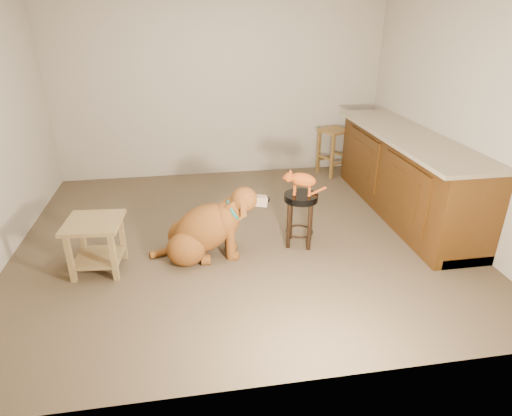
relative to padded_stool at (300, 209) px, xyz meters
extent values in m
cube|color=#4E3E2B|center=(-0.57, 0.25, -0.39)|extent=(4.50, 4.00, 0.01)
cube|color=#AB9F8A|center=(-0.57, 2.25, 0.91)|extent=(4.50, 0.04, 2.60)
cube|color=#AB9F8A|center=(-0.57, -1.75, 0.91)|extent=(4.50, 0.04, 2.60)
cube|color=#AB9F8A|center=(1.68, 0.25, 0.91)|extent=(0.04, 4.00, 2.60)
cube|color=#47280C|center=(1.38, 0.55, 0.06)|extent=(0.60, 2.50, 0.90)
cube|color=gray|center=(1.35, 0.55, 0.53)|extent=(0.70, 2.56, 0.04)
cube|color=black|center=(1.42, 0.55, -0.34)|extent=(0.52, 2.50, 0.10)
cube|color=#47280C|center=(1.07, 0.00, 0.11)|extent=(0.02, 0.90, 0.62)
cube|color=#47280C|center=(1.07, 1.10, 0.11)|extent=(0.02, 0.90, 0.62)
cube|color=#3A200A|center=(1.06, 0.00, 0.11)|extent=(0.02, 0.60, 0.40)
cube|color=#3A200A|center=(1.06, 1.10, 0.11)|extent=(0.02, 0.60, 0.40)
cylinder|color=black|center=(0.13, 0.06, -0.15)|extent=(0.04, 0.04, 0.48)
cylinder|color=black|center=(-0.06, 0.13, -0.15)|extent=(0.04, 0.04, 0.48)
cylinder|color=black|center=(0.06, -0.13, -0.15)|extent=(0.04, 0.04, 0.48)
cylinder|color=black|center=(-0.13, -0.06, -0.15)|extent=(0.04, 0.04, 0.48)
torus|color=black|center=(0.00, 0.00, -0.25)|extent=(0.36, 0.36, 0.02)
cylinder|color=black|center=(0.00, 0.00, 0.13)|extent=(0.33, 0.33, 0.06)
cube|color=brown|center=(1.06, 2.14, -0.08)|extent=(0.05, 0.05, 0.62)
cube|color=brown|center=(0.80, 2.02, -0.08)|extent=(0.05, 0.05, 0.62)
cube|color=brown|center=(1.18, 1.88, -0.08)|extent=(0.05, 0.05, 0.62)
cube|color=brown|center=(0.92, 1.76, -0.08)|extent=(0.05, 0.05, 0.62)
cube|color=brown|center=(0.99, 1.95, 0.25)|extent=(0.47, 0.47, 0.04)
cube|color=olive|center=(-1.72, -0.01, -0.16)|extent=(0.05, 0.05, 0.46)
cube|color=olive|center=(-2.09, 0.02, -0.16)|extent=(0.05, 0.05, 0.46)
cube|color=olive|center=(-1.75, -0.37, -0.16)|extent=(0.05, 0.05, 0.46)
cube|color=olive|center=(-2.12, -0.34, -0.16)|extent=(0.05, 0.05, 0.46)
cube|color=olive|center=(-1.92, -0.18, 0.09)|extent=(0.52, 0.52, 0.04)
cube|color=olive|center=(-1.92, -0.18, -0.26)|extent=(0.44, 0.44, 0.03)
ellipsoid|color=brown|center=(-1.13, 0.06, -0.23)|extent=(0.37, 0.31, 0.33)
ellipsoid|color=brown|center=(-1.13, -0.21, -0.23)|extent=(0.37, 0.31, 0.33)
cylinder|color=brown|center=(-0.95, 0.08, -0.35)|extent=(0.09, 0.11, 0.10)
cylinder|color=brown|center=(-0.96, -0.23, -0.35)|extent=(0.09, 0.11, 0.10)
ellipsoid|color=brown|center=(-0.95, -0.08, -0.10)|extent=(0.77, 0.42, 0.68)
ellipsoid|color=brown|center=(-0.76, -0.08, -0.01)|extent=(0.29, 0.32, 0.34)
cylinder|color=brown|center=(-0.71, 0.01, -0.19)|extent=(0.09, 0.09, 0.39)
cylinder|color=brown|center=(-0.72, -0.18, -0.19)|extent=(0.09, 0.09, 0.39)
sphere|color=brown|center=(-0.68, 0.01, -0.36)|extent=(0.10, 0.10, 0.10)
sphere|color=brown|center=(-0.69, -0.18, -0.36)|extent=(0.10, 0.10, 0.10)
cylinder|color=brown|center=(-0.67, -0.09, 0.09)|extent=(0.25, 0.18, 0.25)
ellipsoid|color=brown|center=(-0.57, -0.09, 0.18)|extent=(0.26, 0.23, 0.24)
cube|color=#8D7458|center=(-0.44, -0.09, 0.16)|extent=(0.17, 0.09, 0.11)
sphere|color=black|center=(-0.36, -0.10, 0.17)|extent=(0.06, 0.06, 0.06)
cube|color=brown|center=(-0.59, 0.02, 0.15)|extent=(0.05, 0.06, 0.18)
cube|color=brown|center=(-0.59, -0.20, 0.15)|extent=(0.05, 0.06, 0.18)
torus|color=#0C655B|center=(-0.67, -0.09, 0.08)|extent=(0.14, 0.23, 0.21)
cylinder|color=#D8BF4C|center=(-0.62, -0.09, 0.01)|extent=(0.01, 0.05, 0.05)
cylinder|color=brown|center=(-1.34, -0.01, -0.35)|extent=(0.32, 0.17, 0.07)
ellipsoid|color=#A04110|center=(0.01, 0.00, 0.31)|extent=(0.29, 0.20, 0.16)
cylinder|color=#A04110|center=(-0.05, 0.05, 0.21)|extent=(0.03, 0.03, 0.10)
sphere|color=#A04110|center=(-0.05, 0.05, 0.17)|extent=(0.03, 0.03, 0.03)
cylinder|color=#A04110|center=(-0.07, -0.01, 0.21)|extent=(0.03, 0.03, 0.10)
sphere|color=#A04110|center=(-0.07, -0.01, 0.17)|extent=(0.03, 0.03, 0.03)
cylinder|color=#A04110|center=(0.09, 0.01, 0.21)|extent=(0.03, 0.03, 0.10)
sphere|color=#A04110|center=(0.09, 0.01, 0.17)|extent=(0.03, 0.03, 0.03)
cylinder|color=#A04110|center=(0.06, -0.06, 0.21)|extent=(0.03, 0.03, 0.10)
sphere|color=#A04110|center=(0.06, -0.06, 0.17)|extent=(0.03, 0.03, 0.03)
sphere|color=#A04110|center=(-0.12, 0.04, 0.33)|extent=(0.10, 0.10, 0.10)
sphere|color=#A04110|center=(-0.15, 0.05, 0.32)|extent=(0.04, 0.04, 0.04)
sphere|color=brown|center=(-0.17, 0.06, 0.32)|extent=(0.01, 0.01, 0.01)
cone|color=#A04110|center=(-0.10, 0.07, 0.38)|extent=(0.05, 0.05, 0.05)
cone|color=#C66B60|center=(-0.10, 0.07, 0.38)|extent=(0.03, 0.03, 0.03)
cone|color=#A04110|center=(-0.12, 0.01, 0.38)|extent=(0.05, 0.05, 0.05)
cone|color=#C66B60|center=(-0.12, 0.01, 0.38)|extent=(0.03, 0.03, 0.03)
cylinder|color=#A04110|center=(0.15, -0.01, 0.18)|extent=(0.20, 0.05, 0.09)
camera|label=1|loc=(-1.05, -3.70, 1.77)|focal=30.00mm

